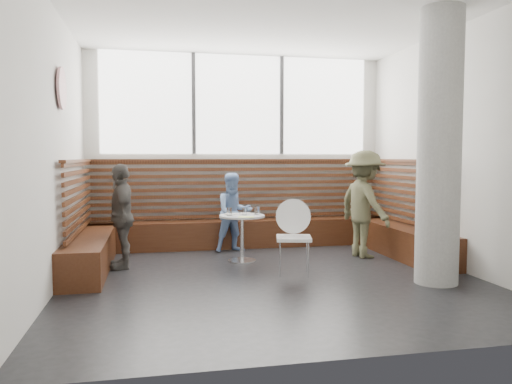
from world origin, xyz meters
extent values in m
cube|color=silver|center=(0.00, 0.00, 1.60)|extent=(5.00, 5.00, 3.20)
cube|color=black|center=(0.00, 0.00, 0.00)|extent=(5.00, 5.00, 0.01)
cube|color=white|center=(0.00, 0.00, 3.20)|extent=(5.00, 5.00, 0.01)
cube|color=white|center=(0.00, 2.48, 2.38)|extent=(4.50, 0.02, 1.65)
cube|color=#3F3F42|center=(-0.75, 2.46, 2.38)|extent=(0.06, 0.04, 1.65)
cube|color=#3F3F42|center=(0.75, 2.46, 2.38)|extent=(0.06, 0.04, 1.65)
cube|color=#391C0E|center=(0.00, 2.25, 0.23)|extent=(5.00, 0.50, 0.45)
cube|color=#391C0E|center=(-2.25, 1.25, 0.23)|extent=(0.50, 2.50, 0.45)
cube|color=#391C0E|center=(2.25, 1.25, 0.23)|extent=(0.50, 2.50, 0.45)
cube|color=#3E1E0F|center=(0.00, 2.42, 0.95)|extent=(4.88, 0.08, 0.98)
cube|color=#3E1E0F|center=(-2.42, 1.25, 0.95)|extent=(0.08, 2.38, 0.98)
cube|color=#3E1E0F|center=(2.42, 1.25, 0.95)|extent=(0.08, 2.38, 0.98)
cylinder|color=gray|center=(1.85, -0.60, 1.60)|extent=(0.50, 0.50, 3.20)
cylinder|color=white|center=(-2.46, 0.40, 2.30)|extent=(0.03, 0.50, 0.50)
cylinder|color=silver|center=(-0.19, 1.07, 0.01)|extent=(0.41, 0.41, 0.02)
cylinder|color=silver|center=(-0.19, 1.07, 0.33)|extent=(0.06, 0.06, 0.64)
cylinder|color=#B7B7BA|center=(-0.19, 1.07, 0.65)|extent=(0.65, 0.65, 0.03)
cube|color=white|center=(0.32, 0.17, 0.46)|extent=(0.43, 0.41, 0.04)
cylinder|color=white|center=(0.32, 0.35, 0.72)|extent=(0.45, 0.10, 0.45)
cylinder|color=silver|center=(0.14, 0.01, 0.22)|extent=(0.02, 0.02, 0.44)
cylinder|color=silver|center=(0.49, 0.01, 0.22)|extent=(0.02, 0.02, 0.44)
cylinder|color=silver|center=(0.14, 0.32, 0.22)|extent=(0.02, 0.02, 0.44)
cylinder|color=silver|center=(0.49, 0.32, 0.22)|extent=(0.02, 0.02, 0.44)
imported|color=brown|center=(1.66, 1.03, 0.80)|extent=(0.81, 1.14, 1.59)
imported|color=#7495CA|center=(-0.18, 1.84, 0.62)|extent=(0.69, 0.58, 1.24)
imported|color=#4E4B47|center=(-1.84, 1.00, 0.70)|extent=(0.44, 0.86, 1.40)
cylinder|color=white|center=(-0.33, 1.19, 0.67)|extent=(0.18, 0.18, 0.01)
cylinder|color=white|center=(-0.12, 1.21, 0.67)|extent=(0.18, 0.18, 0.01)
cylinder|color=white|center=(-0.37, 1.06, 0.72)|extent=(0.07, 0.07, 0.11)
cylinder|color=white|center=(-0.15, 1.07, 0.72)|extent=(0.07, 0.07, 0.10)
cylinder|color=white|center=(0.04, 1.12, 0.73)|extent=(0.07, 0.07, 0.12)
cube|color=#A5C64C|center=(-0.17, 0.85, 0.67)|extent=(0.25, 0.21, 0.00)
camera|label=1|loc=(-1.42, -5.87, 1.49)|focal=35.00mm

